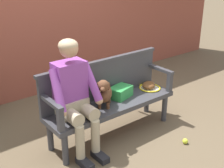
% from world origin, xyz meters
% --- Properties ---
extents(ground_plane, '(40.00, 40.00, 0.00)m').
position_xyz_m(ground_plane, '(0.00, 0.00, 0.00)').
color(ground_plane, brown).
extents(brick_garden_fence, '(8.00, 0.30, 2.67)m').
position_xyz_m(brick_garden_fence, '(0.00, 1.83, 1.34)').
color(brick_garden_fence, brown).
rests_on(brick_garden_fence, ground).
extents(garden_bench, '(1.70, 0.46, 0.44)m').
position_xyz_m(garden_bench, '(0.00, 0.00, 0.38)').
color(garden_bench, '#38383D').
rests_on(garden_bench, ground).
extents(bench_backrest, '(1.74, 0.06, 0.50)m').
position_xyz_m(bench_backrest, '(0.00, 0.20, 0.69)').
color(bench_backrest, '#38383D').
rests_on(bench_backrest, garden_bench).
extents(bench_armrest_left_end, '(0.06, 0.46, 0.28)m').
position_xyz_m(bench_armrest_left_end, '(-0.81, -0.08, 0.64)').
color(bench_armrest_left_end, '#38383D').
rests_on(bench_armrest_left_end, garden_bench).
extents(bench_armrest_right_end, '(0.06, 0.46, 0.28)m').
position_xyz_m(bench_armrest_right_end, '(0.81, -0.08, 0.64)').
color(bench_armrest_right_end, '#38383D').
rests_on(bench_armrest_right_end, garden_bench).
extents(person_seated, '(0.56, 0.63, 1.31)m').
position_xyz_m(person_seated, '(-0.53, -0.01, 0.71)').
color(person_seated, black).
rests_on(person_seated, ground).
extents(dog_on_bench, '(0.32, 0.34, 0.38)m').
position_xyz_m(dog_on_bench, '(-0.14, -0.02, 0.63)').
color(dog_on_bench, brown).
rests_on(dog_on_bench, garden_bench).
extents(tennis_racket, '(0.34, 0.58, 0.03)m').
position_xyz_m(tennis_racket, '(0.67, 0.05, 0.45)').
color(tennis_racket, yellow).
rests_on(tennis_racket, garden_bench).
extents(baseball_glove, '(0.28, 0.27, 0.09)m').
position_xyz_m(baseball_glove, '(0.66, 0.04, 0.48)').
color(baseball_glove, brown).
rests_on(baseball_glove, garden_bench).
extents(sports_bag, '(0.32, 0.27, 0.14)m').
position_xyz_m(sports_bag, '(0.19, 0.06, 0.51)').
color(sports_bag, '#2D8E42').
rests_on(sports_bag, garden_bench).
extents(tennis_ball, '(0.07, 0.07, 0.07)m').
position_xyz_m(tennis_ball, '(0.56, -0.72, 0.03)').
color(tennis_ball, '#CCDB33').
rests_on(tennis_ball, ground).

